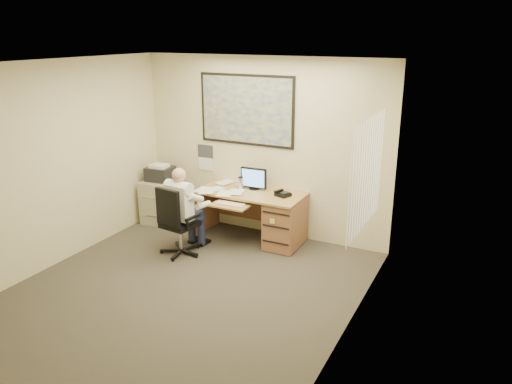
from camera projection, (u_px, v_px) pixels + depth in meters
The scene contains 8 objects.
room_shell at pixel (176, 187), 5.63m from camera, with size 4.00×4.50×2.70m.
desk at pixel (271, 215), 7.39m from camera, with size 1.60×0.97×1.07m.
world_map at pixel (246, 110), 7.47m from camera, with size 1.56×0.03×1.06m, color #1E4C93.
wall_calendar at pixel (206, 158), 8.05m from camera, with size 0.28×0.01×0.42m, color white.
window_blinds at pixel (368, 174), 5.41m from camera, with size 0.06×1.40×1.30m, color beige, non-canonical shape.
filing_cabinet at pixel (162, 197), 8.23m from camera, with size 0.55×0.64×0.98m.
office_chair at pixel (179, 235), 7.01m from camera, with size 0.68×0.68×1.01m.
person at pixel (180, 211), 6.98m from camera, with size 0.51×0.73×1.25m, color white, non-canonical shape.
Camera 1 is at (3.21, -4.40, 3.04)m, focal length 35.00 mm.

